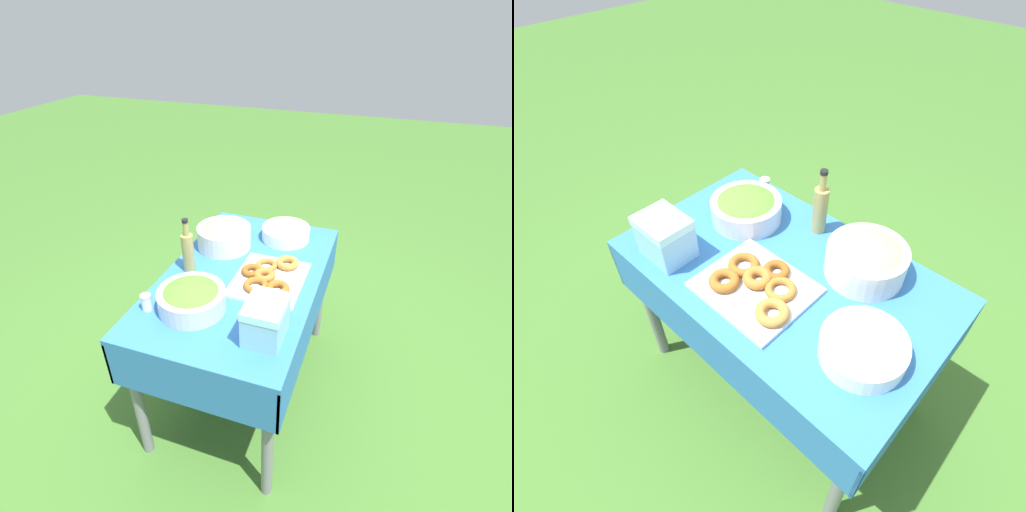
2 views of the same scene
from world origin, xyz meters
The scene contains 9 objects.
ground_plane centered at (0.00, 0.00, 0.00)m, with size 14.00×14.00×0.00m, color #3D6B28.
picnic_table centered at (0.00, 0.00, 0.65)m, with size 1.20×0.73×0.77m.
salad_bowl centered at (-0.31, 0.11, 0.82)m, with size 0.29×0.29×0.11m.
pasta_bowl centered at (0.22, 0.19, 0.84)m, with size 0.28×0.28×0.14m.
donut_platter centered at (0.00, -0.13, 0.79)m, with size 0.39×0.32×0.05m.
plate_stack centered at (0.41, -0.10, 0.80)m, with size 0.26×0.26×0.07m.
olive_oil_bottle centered at (-0.05, 0.26, 0.88)m, with size 0.06×0.06×0.28m.
cooler_box centered at (-0.37, -0.24, 0.85)m, with size 0.19×0.15×0.17m.
salt_shaker centered at (-0.37, 0.29, 0.81)m, with size 0.05×0.05×0.08m.
Camera 2 is at (0.65, -0.76, 1.82)m, focal length 28.00 mm.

